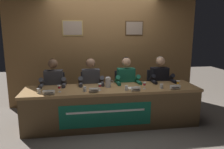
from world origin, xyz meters
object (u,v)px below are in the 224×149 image
Objects in this scene: document_stack_center_right at (133,88)px; panelist_far_right at (161,81)px; water_cup_far_left at (39,91)px; water_cup_center_right at (126,88)px; panelist_center_left at (91,84)px; water_cup_center_left at (85,89)px; water_cup_far_right at (161,86)px; nameplate_far_left at (49,93)px; panelist_center_right at (127,82)px; water_pitcher_central at (108,82)px; chair_far_left at (55,95)px; juice_glass_center_left at (100,86)px; panelist_far_left at (54,85)px; juice_glass_far_right at (178,83)px; nameplate_center_right at (136,89)px; chair_far_right at (157,91)px; chair_center_left at (91,94)px; nameplate_center_left at (94,90)px; juice_glass_far_left at (59,87)px; juice_glass_center_right at (144,84)px; nameplate_far_right at (175,87)px; conference_table at (113,101)px; chair_center_right at (125,92)px.

panelist_far_right is at bearing 34.27° from document_stack_center_right.
water_cup_far_left is 1.00× the size of water_cup_center_right.
water_cup_center_left is at bearing -104.13° from panelist_center_left.
panelist_center_left is 14.55× the size of water_cup_far_right.
water_cup_center_left reaches higher than document_stack_center_right.
nameplate_far_left is 1.63m from panelist_center_right.
water_cup_far_left is at bearing -169.58° from water_pitcher_central.
panelist_center_left is (0.74, -0.20, 0.28)m from chair_far_left.
panelist_center_left is at bearing 102.97° from juice_glass_center_left.
juice_glass_far_right is at bearing -12.97° from panelist_far_left.
nameplate_center_right is 1.20m from chair_far_right.
water_pitcher_central is (0.45, 0.24, 0.06)m from water_cup_center_left.
juice_glass_far_right is (2.53, 0.02, 0.05)m from water_cup_far_left.
nameplate_center_left is at bearing -89.13° from chair_center_left.
document_stack_center_right is at bearing -25.00° from chair_far_left.
nameplate_far_left is 1.56× the size of juice_glass_far_left.
juice_glass_center_right is (1.52, -0.02, 0.00)m from juice_glass_far_left.
juice_glass_center_left is 0.65× the size of nameplate_far_right.
chair_center_left reaches higher than juice_glass_center_right.
document_stack_center_right is (0.45, -0.16, -0.09)m from water_pitcher_central.
juice_glass_center_right reaches higher than water_cup_far_left.
nameplate_far_left is 1.20m from chair_center_left.
conference_table is 2.63× the size of panelist_center_left.
water_cup_center_right is 0.45× the size of nameplate_far_right.
panelist_center_right is 9.98× the size of juice_glass_far_right.
chair_center_right is 1.20m from juice_glass_far_right.
juice_glass_center_right is (0.58, -0.07, 0.31)m from conference_table.
panelist_far_left is 2.33m from nameplate_far_right.
nameplate_far_right is at bearing -129.45° from juice_glass_far_right.
nameplate_center_right is at bearing -7.56° from water_cup_center_left.
chair_far_right is (2.22, 0.20, -0.28)m from panelist_far_left.
panelist_far_right is at bearing 16.01° from water_pitcher_central.
conference_table is 2.63× the size of panelist_far_left.
water_cup_center_right is at bearing -28.96° from conference_table.
panelist_far_left is (-1.11, 0.49, 0.22)m from conference_table.
nameplate_far_right is at bearing -50.07° from chair_center_right.
nameplate_center_left and nameplate_center_right have the same top height.
panelist_center_right is (0.37, 0.49, 0.22)m from conference_table.
panelist_center_right is 6.50× the size of nameplate_far_right.
juice_glass_center_left is at bearing -175.86° from document_stack_center_right.
water_cup_center_left is 1.22m from chair_center_right.
nameplate_center_left is at bearing -5.97° from water_cup_far_left.
panelist_center_right is 0.74m from panelist_far_right.
nameplate_far_right is at bearing -4.07° from juice_glass_far_left.
chair_far_left is 0.74m from chair_center_left.
water_cup_center_right is (-0.35, -0.05, -0.05)m from juice_glass_center_right.
document_stack_center_right is at bearing 160.91° from juice_glass_center_right.
water_pitcher_central is at bearing 163.39° from nameplate_far_right.
water_cup_center_left is at bearing -154.45° from chair_far_right.
juice_glass_center_left is (0.87, 0.15, 0.05)m from nameplate_far_left.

